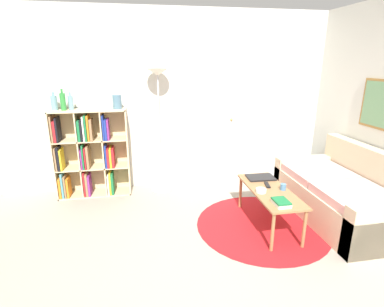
{
  "coord_description": "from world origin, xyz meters",
  "views": [
    {
      "loc": [
        -0.77,
        -1.82,
        1.88
      ],
      "look_at": [
        -0.17,
        1.45,
        0.85
      ],
      "focal_mm": 28.0,
      "sensor_mm": 36.0,
      "label": 1
    }
  ],
  "objects_px": {
    "vase_on_shelf": "(117,102)",
    "bottle_left": "(54,103)",
    "cup": "(283,187)",
    "bookshelf": "(89,154)",
    "bowl": "(261,191)",
    "laptop": "(260,177)",
    "bottle_middle": "(63,101)",
    "bottle_right": "(71,103)",
    "floor_lamp": "(158,91)",
    "couch": "(345,195)",
    "coffee_table": "(270,194)"
  },
  "relations": [
    {
      "from": "vase_on_shelf",
      "to": "bottle_left",
      "type": "bearing_deg",
      "value": 177.99
    },
    {
      "from": "cup",
      "to": "bottle_left",
      "type": "bearing_deg",
      "value": 153.12
    },
    {
      "from": "bookshelf",
      "to": "bowl",
      "type": "height_order",
      "value": "bookshelf"
    },
    {
      "from": "laptop",
      "to": "bottle_middle",
      "type": "xyz_separation_m",
      "value": [
        -2.46,
        0.93,
        0.89
      ]
    },
    {
      "from": "bowl",
      "to": "bottle_right",
      "type": "bearing_deg",
      "value": 148.32
    },
    {
      "from": "bottle_left",
      "to": "bottle_middle",
      "type": "height_order",
      "value": "bottle_middle"
    },
    {
      "from": "cup",
      "to": "bottle_left",
      "type": "xyz_separation_m",
      "value": [
        -2.69,
        1.36,
        0.85
      ]
    },
    {
      "from": "floor_lamp",
      "to": "vase_on_shelf",
      "type": "bearing_deg",
      "value": 177.46
    },
    {
      "from": "couch",
      "to": "vase_on_shelf",
      "type": "relative_size",
      "value": 8.83
    },
    {
      "from": "coffee_table",
      "to": "floor_lamp",
      "type": "bearing_deg",
      "value": 132.35
    },
    {
      "from": "bottle_right",
      "to": "bookshelf",
      "type": "bearing_deg",
      "value": -1.39
    },
    {
      "from": "bowl",
      "to": "vase_on_shelf",
      "type": "xyz_separation_m",
      "value": [
        -1.6,
        1.35,
        0.86
      ]
    },
    {
      "from": "cup",
      "to": "bottle_left",
      "type": "relative_size",
      "value": 0.3
    },
    {
      "from": "bowl",
      "to": "vase_on_shelf",
      "type": "bearing_deg",
      "value": 139.78
    },
    {
      "from": "bowl",
      "to": "bottle_right",
      "type": "height_order",
      "value": "bottle_right"
    },
    {
      "from": "coffee_table",
      "to": "laptop",
      "type": "height_order",
      "value": "laptop"
    },
    {
      "from": "bookshelf",
      "to": "coffee_table",
      "type": "distance_m",
      "value": 2.54
    },
    {
      "from": "floor_lamp",
      "to": "bowl",
      "type": "xyz_separation_m",
      "value": [
        1.03,
        -1.32,
        -1.0
      ]
    },
    {
      "from": "couch",
      "to": "laptop",
      "type": "distance_m",
      "value": 1.05
    },
    {
      "from": "couch",
      "to": "bottle_middle",
      "type": "bearing_deg",
      "value": 159.95
    },
    {
      "from": "floor_lamp",
      "to": "bottle_left",
      "type": "relative_size",
      "value": 7.45
    },
    {
      "from": "coffee_table",
      "to": "cup",
      "type": "bearing_deg",
      "value": -14.03
    },
    {
      "from": "bowl",
      "to": "laptop",
      "type": "bearing_deg",
      "value": 68.0
    },
    {
      "from": "coffee_table",
      "to": "bottle_middle",
      "type": "xyz_separation_m",
      "value": [
        -2.43,
        1.29,
        0.96
      ]
    },
    {
      "from": "coffee_table",
      "to": "bowl",
      "type": "xyz_separation_m",
      "value": [
        -0.13,
        -0.05,
        0.07
      ]
    },
    {
      "from": "couch",
      "to": "bottle_left",
      "type": "xyz_separation_m",
      "value": [
        -3.56,
        1.3,
        1.06
      ]
    },
    {
      "from": "laptop",
      "to": "bottle_middle",
      "type": "relative_size",
      "value": 1.24
    },
    {
      "from": "bookshelf",
      "to": "bottle_left",
      "type": "distance_m",
      "value": 0.83
    },
    {
      "from": "bottle_middle",
      "to": "bottle_left",
      "type": "bearing_deg",
      "value": 161.24
    },
    {
      "from": "couch",
      "to": "coffee_table",
      "type": "height_order",
      "value": "couch"
    },
    {
      "from": "bottle_right",
      "to": "vase_on_shelf",
      "type": "distance_m",
      "value": 0.61
    },
    {
      "from": "coffee_table",
      "to": "bottle_right",
      "type": "xyz_separation_m",
      "value": [
        -2.33,
        1.31,
        0.94
      ]
    },
    {
      "from": "floor_lamp",
      "to": "bowl",
      "type": "height_order",
      "value": "floor_lamp"
    },
    {
      "from": "bowl",
      "to": "bookshelf",
      "type": "bearing_deg",
      "value": 146.33
    },
    {
      "from": "floor_lamp",
      "to": "bottle_right",
      "type": "relative_size",
      "value": 7.61
    },
    {
      "from": "coffee_table",
      "to": "bowl",
      "type": "height_order",
      "value": "bowl"
    },
    {
      "from": "floor_lamp",
      "to": "laptop",
      "type": "height_order",
      "value": "floor_lamp"
    },
    {
      "from": "bottle_right",
      "to": "cup",
      "type": "bearing_deg",
      "value": -28.51
    },
    {
      "from": "bowl",
      "to": "coffee_table",
      "type": "bearing_deg",
      "value": 20.58
    },
    {
      "from": "bowl",
      "to": "vase_on_shelf",
      "type": "relative_size",
      "value": 0.62
    },
    {
      "from": "bottle_middle",
      "to": "bottle_right",
      "type": "relative_size",
      "value": 1.21
    },
    {
      "from": "bowl",
      "to": "bottle_right",
      "type": "xyz_separation_m",
      "value": [
        -2.2,
        1.36,
        0.86
      ]
    },
    {
      "from": "coffee_table",
      "to": "bottle_right",
      "type": "height_order",
      "value": "bottle_right"
    },
    {
      "from": "bookshelf",
      "to": "cup",
      "type": "xyz_separation_m",
      "value": [
        2.31,
        -1.34,
        -0.12
      ]
    },
    {
      "from": "bookshelf",
      "to": "coffee_table",
      "type": "relative_size",
      "value": 1.17
    },
    {
      "from": "couch",
      "to": "bowl",
      "type": "distance_m",
      "value": 1.17
    },
    {
      "from": "bottle_right",
      "to": "bottle_middle",
      "type": "bearing_deg",
      "value": -166.57
    },
    {
      "from": "bottle_left",
      "to": "bookshelf",
      "type": "bearing_deg",
      "value": -3.48
    },
    {
      "from": "floor_lamp",
      "to": "couch",
      "type": "relative_size",
      "value": 1.06
    },
    {
      "from": "bookshelf",
      "to": "floor_lamp",
      "type": "distance_m",
      "value": 1.33
    }
  ]
}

